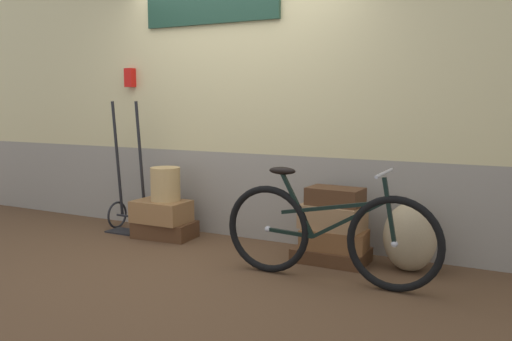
% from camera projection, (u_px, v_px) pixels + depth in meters
% --- Properties ---
extents(ground, '(9.68, 5.20, 0.06)m').
position_uv_depth(ground, '(197.00, 259.00, 4.77)').
color(ground, '#513823').
extents(station_building, '(7.68, 0.74, 2.94)m').
position_uv_depth(station_building, '(244.00, 89.00, 5.31)').
color(station_building, gray).
rests_on(station_building, ground).
extents(suitcase_0, '(0.62, 0.41, 0.16)m').
position_uv_depth(suitcase_0, '(165.00, 229.00, 5.38)').
color(suitcase_0, '#4C2D19').
rests_on(suitcase_0, ground).
extents(suitcase_1, '(0.54, 0.38, 0.21)m').
position_uv_depth(suitcase_1, '(161.00, 211.00, 5.35)').
color(suitcase_1, olive).
rests_on(suitcase_1, suitcase_0).
extents(suitcase_2, '(0.62, 0.41, 0.12)m').
position_uv_depth(suitcase_2, '(331.00, 255.00, 4.58)').
color(suitcase_2, '#4C2D19').
rests_on(suitcase_2, ground).
extents(suitcase_3, '(0.56, 0.34, 0.17)m').
position_uv_depth(suitcase_3, '(334.00, 239.00, 4.53)').
color(suitcase_3, brown).
rests_on(suitcase_3, suitcase_2).
extents(suitcase_4, '(0.55, 0.36, 0.20)m').
position_uv_depth(suitcase_4, '(333.00, 217.00, 4.55)').
color(suitcase_4, '#9E754C').
rests_on(suitcase_4, suitcase_3).
extents(suitcase_5, '(0.47, 0.30, 0.15)m').
position_uv_depth(suitcase_5, '(335.00, 196.00, 4.53)').
color(suitcase_5, '#4C2D19').
rests_on(suitcase_5, suitcase_4).
extents(wicker_basket, '(0.29, 0.29, 0.33)m').
position_uv_depth(wicker_basket, '(165.00, 184.00, 5.32)').
color(wicker_basket, tan).
rests_on(wicker_basket, suitcase_1).
extents(luggage_trolley, '(0.40, 0.37, 1.36)m').
position_uv_depth(luggage_trolley, '(129.00, 201.00, 5.65)').
color(luggage_trolley, black).
rests_on(luggage_trolley, ground).
extents(burlap_sack, '(0.42, 0.36, 0.55)m').
position_uv_depth(burlap_sack, '(410.00, 237.00, 4.30)').
color(burlap_sack, '#9E8966').
rests_on(burlap_sack, ground).
extents(bicycle, '(1.70, 0.46, 0.86)m').
position_uv_depth(bicycle, '(327.00, 234.00, 4.04)').
color(bicycle, black).
rests_on(bicycle, ground).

